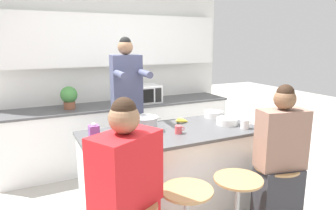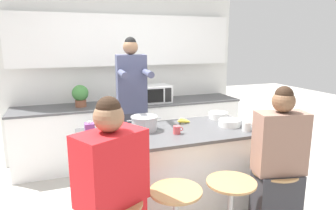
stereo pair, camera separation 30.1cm
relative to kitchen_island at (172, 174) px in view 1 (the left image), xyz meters
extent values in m
cube|color=silver|center=(0.00, 2.00, 0.88)|extent=(3.65, 0.06, 2.70)
cube|color=white|center=(0.00, 1.89, 1.35)|extent=(3.36, 0.16, 0.75)
cube|color=white|center=(0.00, 1.65, -0.04)|extent=(3.36, 0.61, 0.87)
cube|color=#4C4C4F|center=(0.00, 1.65, 0.41)|extent=(3.39, 0.64, 0.03)
cube|color=white|center=(0.00, 0.00, 0.01)|extent=(1.75, 0.79, 0.84)
cube|color=#4C4C4F|center=(0.00, 0.00, 0.45)|extent=(1.79, 0.83, 0.03)
cylinder|color=tan|center=(-0.71, -0.75, 0.22)|extent=(0.41, 0.41, 0.02)
cylinder|color=tan|center=(-0.24, -0.73, 0.22)|extent=(0.41, 0.41, 0.02)
cylinder|color=tan|center=(0.24, -0.75, 0.22)|extent=(0.41, 0.41, 0.02)
cylinder|color=#B7BABC|center=(0.71, -0.71, -0.12)|extent=(0.04, 0.04, 0.66)
cylinder|color=tan|center=(0.71, -0.71, 0.22)|extent=(0.41, 0.41, 0.02)
cube|color=#383842|center=(-0.22, 0.74, 0.02)|extent=(0.31, 0.24, 0.99)
cube|color=#474C6B|center=(-0.22, 0.74, 0.85)|extent=(0.36, 0.25, 0.67)
cylinder|color=#474C6B|center=(-0.37, 0.45, 1.00)|extent=(0.10, 0.37, 0.07)
cylinder|color=#474C6B|center=(-0.11, 0.43, 1.00)|extent=(0.10, 0.37, 0.07)
sphere|color=#936B4C|center=(-0.22, 0.74, 1.28)|extent=(0.19, 0.19, 0.17)
sphere|color=black|center=(-0.22, 0.74, 1.32)|extent=(0.15, 0.15, 0.13)
cube|color=red|center=(-0.73, -0.74, 0.49)|extent=(0.55, 0.47, 0.52)
sphere|color=#936B4C|center=(-0.73, -0.74, 0.85)|extent=(0.28, 0.28, 0.21)
sphere|color=black|center=(-0.73, -0.74, 0.91)|extent=(0.22, 0.22, 0.17)
cube|color=#333338|center=(0.71, -0.74, -0.12)|extent=(0.43, 0.34, 0.70)
cube|color=#896656|center=(0.71, -0.74, 0.49)|extent=(0.46, 0.31, 0.53)
sphere|color=brown|center=(0.71, -0.74, 0.85)|extent=(0.23, 0.23, 0.19)
sphere|color=black|center=(0.71, -0.74, 0.91)|extent=(0.18, 0.18, 0.15)
cylinder|color=#B7BABC|center=(-0.24, 0.12, 0.53)|extent=(0.25, 0.25, 0.14)
cylinder|color=#B7BABC|center=(-0.24, 0.12, 0.60)|extent=(0.27, 0.27, 0.01)
cylinder|color=#B7BABC|center=(-0.39, 0.12, 0.57)|extent=(0.05, 0.01, 0.01)
cylinder|color=#B7BABC|center=(-0.09, 0.12, 0.57)|extent=(0.05, 0.01, 0.01)
cylinder|color=white|center=(0.70, 0.28, 0.50)|extent=(0.22, 0.22, 0.07)
cylinder|color=white|center=(0.65, -0.05, 0.50)|extent=(0.23, 0.23, 0.07)
cylinder|color=#DB4C51|center=(0.02, -0.10, 0.50)|extent=(0.07, 0.07, 0.08)
torus|color=#DB4C51|center=(0.07, -0.10, 0.50)|extent=(0.04, 0.01, 0.04)
cylinder|color=white|center=(0.71, -0.26, 0.51)|extent=(0.09, 0.09, 0.09)
torus|color=white|center=(0.77, -0.26, 0.51)|extent=(0.04, 0.01, 0.04)
ellipsoid|color=yellow|center=(0.22, 0.20, 0.49)|extent=(0.13, 0.05, 0.06)
ellipsoid|color=yellow|center=(0.19, 0.24, 0.49)|extent=(0.10, 0.12, 0.06)
ellipsoid|color=yellow|center=(0.26, 0.24, 0.49)|extent=(0.11, 0.11, 0.06)
cube|color=#7A428E|center=(-0.80, -0.14, 0.56)|extent=(0.08, 0.08, 0.19)
cylinder|color=white|center=(-0.80, -0.14, 0.66)|extent=(0.04, 0.04, 0.02)
cube|color=white|center=(0.31, 1.62, 0.56)|extent=(0.55, 0.38, 0.26)
cube|color=black|center=(0.26, 1.42, 0.56)|extent=(0.34, 0.01, 0.20)
cube|color=black|center=(0.50, 1.43, 0.56)|extent=(0.10, 0.01, 0.21)
cylinder|color=#93563D|center=(-0.74, 1.65, 0.48)|extent=(0.15, 0.15, 0.10)
sphere|color=#478942|center=(-0.74, 1.65, 0.63)|extent=(0.23, 0.23, 0.23)
camera|label=1|loc=(-1.30, -2.56, 1.34)|focal=32.00mm
camera|label=2|loc=(-1.03, -2.68, 1.34)|focal=32.00mm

